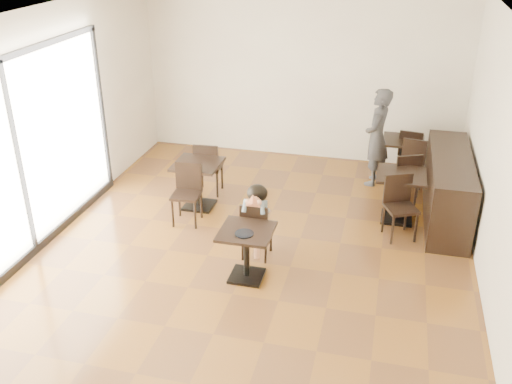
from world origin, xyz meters
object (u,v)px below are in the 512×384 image
(child_chair, at_px, (257,229))
(chair_mid_b, at_px, (401,209))
(cafe_table_left, at_px, (198,185))
(cafe_table_back, at_px, (401,159))
(chair_back_b, at_px, (411,168))
(child_table, at_px, (247,254))
(chair_left_a, at_px, (209,167))
(child, at_px, (257,222))
(chair_mid_a, at_px, (402,178))
(adult_patron, at_px, (377,137))
(chair_back_a, at_px, (411,152))
(chair_left_b, at_px, (186,195))
(cafe_table_mid, at_px, (399,197))

(child_chair, distance_m, chair_mid_b, 2.14)
(cafe_table_left, relative_size, cafe_table_back, 1.03)
(chair_back_b, bearing_deg, child_chair, -118.46)
(child_table, bearing_deg, chair_mid_b, 39.20)
(chair_left_a, bearing_deg, child, 121.41)
(child_chair, height_order, chair_mid_a, chair_mid_a)
(chair_mid_a, bearing_deg, adult_patron, -81.16)
(chair_back_b, bearing_deg, child_table, -113.26)
(chair_mid_b, bearing_deg, adult_patron, 80.69)
(chair_mid_b, bearing_deg, chair_back_a, 63.00)
(child_table, bearing_deg, cafe_table_left, 125.44)
(child_table, height_order, cafe_table_back, cafe_table_back)
(chair_left_a, xyz_separation_m, chair_left_b, (0.00, -1.10, 0.00))
(cafe_table_left, height_order, chair_mid_b, chair_mid_b)
(child_table, bearing_deg, adult_patron, 67.34)
(chair_left_a, height_order, chair_back_a, chair_left_a)
(adult_patron, xyz_separation_m, cafe_table_mid, (0.44, -1.29, -0.46))
(chair_left_a, bearing_deg, chair_back_b, -170.14)
(child_chair, relative_size, chair_back_b, 0.95)
(child_table, distance_m, chair_mid_b, 2.44)
(cafe_table_left, xyz_separation_m, chair_back_a, (3.28, 2.10, 0.06))
(child, distance_m, cafe_table_mid, 2.42)
(child_table, relative_size, child_chair, 0.83)
(child_chair, relative_size, chair_left_a, 0.92)
(chair_left_b, distance_m, chair_back_a, 4.22)
(child_chair, xyz_separation_m, chair_mid_a, (1.89, 2.09, 0.04))
(chair_mid_b, bearing_deg, chair_mid_a, 66.20)
(cafe_table_back, distance_m, chair_back_b, 0.58)
(child, bearing_deg, chair_mid_a, 47.90)
(adult_patron, relative_size, chair_back_b, 1.90)
(cafe_table_back, distance_m, chair_left_b, 3.99)
(chair_mid_a, bearing_deg, child_table, 30.61)
(cafe_table_left, relative_size, chair_left_b, 0.83)
(chair_mid_a, height_order, chair_back_a, chair_mid_a)
(child_chair, xyz_separation_m, chair_left_a, (-1.26, 1.77, 0.04))
(cafe_table_back, relative_size, chair_left_a, 0.81)
(adult_patron, height_order, chair_mid_a, adult_patron)
(chair_mid_b, height_order, chair_left_b, chair_mid_b)
(chair_mid_b, relative_size, chair_left_a, 1.01)
(cafe_table_mid, distance_m, chair_left_a, 3.13)
(child_table, xyz_separation_m, chair_back_b, (2.02, 3.14, 0.09))
(child, relative_size, chair_left_b, 1.16)
(chair_mid_b, height_order, chair_left_a, chair_mid_b)
(child_table, distance_m, adult_patron, 3.70)
(child_table, height_order, chair_left_b, chair_left_b)
(child_chair, relative_size, cafe_table_left, 1.11)
(child_table, distance_m, cafe_table_back, 4.13)
(cafe_table_back, height_order, chair_left_a, chair_left_a)
(child_table, xyz_separation_m, chair_mid_b, (1.89, 1.54, 0.11))
(child, relative_size, cafe_table_back, 1.43)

